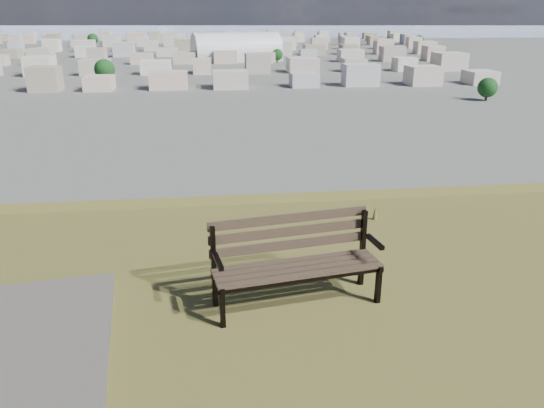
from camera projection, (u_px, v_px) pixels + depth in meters
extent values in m
cube|color=#483A29|center=(303.00, 276.00, 4.82)|extent=(1.58, 0.33, 0.03)
cube|color=#483A29|center=(300.00, 271.00, 4.91)|extent=(1.58, 0.33, 0.03)
cube|color=#483A29|center=(296.00, 266.00, 5.01)|extent=(1.58, 0.33, 0.03)
cube|color=#483A29|center=(292.00, 261.00, 5.10)|extent=(1.58, 0.33, 0.03)
cube|color=#483A29|center=(290.00, 245.00, 5.12)|extent=(1.57, 0.28, 0.09)
cube|color=#483A29|center=(290.00, 232.00, 5.10)|extent=(1.57, 0.28, 0.09)
cube|color=#483A29|center=(289.00, 218.00, 5.07)|extent=(1.57, 0.28, 0.09)
cube|color=black|center=(222.00, 308.00, 4.67)|extent=(0.05, 0.06, 0.39)
cube|color=black|center=(214.00, 267.00, 4.94)|extent=(0.05, 0.06, 0.81)
cube|color=black|center=(218.00, 281.00, 4.77)|extent=(0.11, 0.44, 0.04)
cube|color=black|center=(218.00, 262.00, 4.66)|extent=(0.09, 0.32, 0.04)
cube|color=black|center=(378.00, 284.00, 5.07)|extent=(0.05, 0.06, 0.39)
cube|color=black|center=(363.00, 248.00, 5.34)|extent=(0.05, 0.06, 0.81)
cube|color=black|center=(371.00, 261.00, 5.17)|extent=(0.11, 0.44, 0.04)
cube|color=black|center=(375.00, 242.00, 5.05)|extent=(0.09, 0.32, 0.04)
cube|color=black|center=(304.00, 280.00, 4.82)|extent=(1.57, 0.29, 0.04)
cube|color=black|center=(292.00, 264.00, 5.13)|extent=(1.57, 0.29, 0.04)
cone|color=brown|center=(375.00, 213.00, 7.12)|extent=(0.08, 0.08, 0.18)
cube|color=#BAB9B5|center=(237.00, 56.00, 304.11)|extent=(52.65, 30.87, 5.48)
cylinder|color=white|center=(236.00, 51.00, 303.16)|extent=(52.65, 30.87, 20.83)
cube|color=silver|center=(38.00, 81.00, 190.90)|extent=(11.00, 11.00, 7.00)
cube|color=#AC9F93|center=(107.00, 80.00, 193.62)|extent=(11.00, 11.00, 7.00)
cube|color=beige|center=(173.00, 79.00, 196.34)|extent=(11.00, 11.00, 7.00)
cube|color=#B3B3B8|center=(238.00, 78.00, 199.06)|extent=(11.00, 11.00, 7.00)
cube|color=#BAB297|center=(301.00, 77.00, 201.77)|extent=(11.00, 11.00, 7.00)
cube|color=tan|center=(362.00, 77.00, 204.49)|extent=(11.00, 11.00, 7.00)
cube|color=beige|center=(422.00, 76.00, 207.21)|extent=(11.00, 11.00, 7.00)
cube|color=beige|center=(480.00, 75.00, 209.93)|extent=(11.00, 11.00, 7.00)
cube|color=beige|center=(43.00, 68.00, 236.14)|extent=(11.00, 11.00, 7.00)
cube|color=#B3B3B8|center=(98.00, 67.00, 238.86)|extent=(11.00, 11.00, 7.00)
cube|color=#BAB297|center=(152.00, 66.00, 241.58)|extent=(11.00, 11.00, 7.00)
cube|color=tan|center=(205.00, 66.00, 244.29)|extent=(11.00, 11.00, 7.00)
cube|color=beige|center=(257.00, 65.00, 247.01)|extent=(11.00, 11.00, 7.00)
cube|color=beige|center=(308.00, 64.00, 249.73)|extent=(11.00, 11.00, 7.00)
cube|color=silver|center=(357.00, 64.00, 252.45)|extent=(11.00, 11.00, 7.00)
cube|color=#AC9F93|center=(406.00, 63.00, 255.17)|extent=(11.00, 11.00, 7.00)
cube|color=beige|center=(453.00, 63.00, 257.88)|extent=(11.00, 11.00, 7.00)
cube|color=tan|center=(46.00, 58.00, 281.38)|extent=(11.00, 11.00, 7.00)
cube|color=beige|center=(93.00, 58.00, 284.10)|extent=(11.00, 11.00, 7.00)
cube|color=beige|center=(138.00, 57.00, 286.81)|extent=(11.00, 11.00, 7.00)
cube|color=silver|center=(183.00, 57.00, 289.53)|extent=(11.00, 11.00, 7.00)
cube|color=#AC9F93|center=(227.00, 57.00, 292.25)|extent=(11.00, 11.00, 7.00)
cube|color=beige|center=(270.00, 56.00, 294.97)|extent=(11.00, 11.00, 7.00)
cube|color=#B3B3B8|center=(312.00, 56.00, 297.69)|extent=(11.00, 11.00, 7.00)
cube|color=#BAB297|center=(354.00, 55.00, 300.40)|extent=(11.00, 11.00, 7.00)
cube|color=tan|center=(395.00, 55.00, 303.12)|extent=(11.00, 11.00, 7.00)
cube|color=beige|center=(435.00, 54.00, 305.84)|extent=(11.00, 11.00, 7.00)
cube|color=silver|center=(8.00, 52.00, 323.90)|extent=(11.00, 11.00, 7.00)
cube|color=#AC9F93|center=(48.00, 52.00, 326.62)|extent=(11.00, 11.00, 7.00)
cube|color=beige|center=(88.00, 51.00, 329.34)|extent=(11.00, 11.00, 7.00)
cube|color=#B3B3B8|center=(128.00, 51.00, 332.05)|extent=(11.00, 11.00, 7.00)
cube|color=#BAB297|center=(167.00, 51.00, 334.77)|extent=(11.00, 11.00, 7.00)
cube|color=tan|center=(205.00, 50.00, 337.49)|extent=(11.00, 11.00, 7.00)
cube|color=beige|center=(242.00, 50.00, 340.21)|extent=(11.00, 11.00, 7.00)
cube|color=beige|center=(279.00, 50.00, 342.92)|extent=(11.00, 11.00, 7.00)
cube|color=silver|center=(316.00, 49.00, 345.64)|extent=(11.00, 11.00, 7.00)
cube|color=#AC9F93|center=(352.00, 49.00, 348.36)|extent=(11.00, 11.00, 7.00)
cube|color=beige|center=(387.00, 49.00, 351.08)|extent=(11.00, 11.00, 7.00)
cube|color=#B3B3B8|center=(422.00, 48.00, 353.80)|extent=(11.00, 11.00, 7.00)
cube|color=tan|center=(14.00, 47.00, 369.14)|extent=(11.00, 11.00, 7.00)
cube|color=beige|center=(50.00, 47.00, 371.86)|extent=(11.00, 11.00, 7.00)
cube|color=beige|center=(85.00, 46.00, 374.57)|extent=(11.00, 11.00, 7.00)
cube|color=silver|center=(120.00, 46.00, 377.29)|extent=(11.00, 11.00, 7.00)
cube|color=#AC9F93|center=(154.00, 46.00, 380.01)|extent=(11.00, 11.00, 7.00)
cube|color=beige|center=(188.00, 46.00, 382.73)|extent=(11.00, 11.00, 7.00)
cube|color=#B3B3B8|center=(221.00, 45.00, 385.45)|extent=(11.00, 11.00, 7.00)
cube|color=#BAB297|center=(254.00, 45.00, 388.16)|extent=(11.00, 11.00, 7.00)
cube|color=tan|center=(286.00, 45.00, 390.88)|extent=(11.00, 11.00, 7.00)
cube|color=beige|center=(318.00, 45.00, 393.60)|extent=(11.00, 11.00, 7.00)
cube|color=beige|center=(350.00, 44.00, 396.32)|extent=(11.00, 11.00, 7.00)
cube|color=silver|center=(381.00, 44.00, 399.03)|extent=(11.00, 11.00, 7.00)
cube|color=#AC9F93|center=(412.00, 44.00, 401.75)|extent=(11.00, 11.00, 7.00)
cube|color=#B3B3B8|center=(19.00, 43.00, 414.38)|extent=(11.00, 11.00, 7.00)
cube|color=#BAB297|center=(51.00, 43.00, 417.09)|extent=(11.00, 11.00, 7.00)
cube|color=tan|center=(83.00, 42.00, 419.81)|extent=(11.00, 11.00, 7.00)
cube|color=beige|center=(114.00, 42.00, 422.53)|extent=(11.00, 11.00, 7.00)
cube|color=beige|center=(144.00, 42.00, 425.25)|extent=(11.00, 11.00, 7.00)
cube|color=silver|center=(175.00, 42.00, 427.97)|extent=(11.00, 11.00, 7.00)
cube|color=#AC9F93|center=(205.00, 42.00, 430.68)|extent=(11.00, 11.00, 7.00)
cube|color=beige|center=(234.00, 41.00, 433.40)|extent=(11.00, 11.00, 7.00)
cube|color=#B3B3B8|center=(263.00, 41.00, 436.12)|extent=(11.00, 11.00, 7.00)
cube|color=#BAB297|center=(292.00, 41.00, 438.84)|extent=(11.00, 11.00, 7.00)
cube|color=tan|center=(320.00, 41.00, 441.56)|extent=(11.00, 11.00, 7.00)
cube|color=beige|center=(348.00, 41.00, 444.27)|extent=(11.00, 11.00, 7.00)
cube|color=beige|center=(376.00, 40.00, 446.99)|extent=(11.00, 11.00, 7.00)
cube|color=silver|center=(404.00, 40.00, 449.71)|extent=(11.00, 11.00, 7.00)
cube|color=beige|center=(24.00, 40.00, 459.62)|extent=(11.00, 11.00, 7.00)
cube|color=#B3B3B8|center=(52.00, 39.00, 462.33)|extent=(11.00, 11.00, 7.00)
cube|color=#BAB297|center=(81.00, 39.00, 465.05)|extent=(11.00, 11.00, 7.00)
cube|color=tan|center=(109.00, 39.00, 467.77)|extent=(11.00, 11.00, 7.00)
cube|color=beige|center=(137.00, 39.00, 470.49)|extent=(11.00, 11.00, 7.00)
cube|color=beige|center=(164.00, 39.00, 473.20)|extent=(11.00, 11.00, 7.00)
cube|color=silver|center=(191.00, 39.00, 475.92)|extent=(11.00, 11.00, 7.00)
cube|color=#AC9F93|center=(218.00, 38.00, 478.64)|extent=(11.00, 11.00, 7.00)
cube|color=beige|center=(244.00, 38.00, 481.36)|extent=(11.00, 11.00, 7.00)
cube|color=#B3B3B8|center=(271.00, 38.00, 484.08)|extent=(11.00, 11.00, 7.00)
cube|color=#BAB297|center=(296.00, 38.00, 486.79)|extent=(11.00, 11.00, 7.00)
cube|color=tan|center=(322.00, 38.00, 489.51)|extent=(11.00, 11.00, 7.00)
cube|color=beige|center=(347.00, 38.00, 492.23)|extent=(11.00, 11.00, 7.00)
cube|color=beige|center=(372.00, 37.00, 494.95)|extent=(11.00, 11.00, 7.00)
cube|color=silver|center=(397.00, 37.00, 497.67)|extent=(11.00, 11.00, 7.00)
cube|color=#AC9F93|center=(1.00, 37.00, 502.14)|extent=(11.00, 11.00, 7.00)
cube|color=beige|center=(27.00, 37.00, 504.85)|extent=(11.00, 11.00, 7.00)
cube|color=#B3B3B8|center=(53.00, 37.00, 507.57)|extent=(11.00, 11.00, 7.00)
cube|color=#BAB297|center=(79.00, 37.00, 510.29)|extent=(11.00, 11.00, 7.00)
cube|color=tan|center=(105.00, 36.00, 513.01)|extent=(11.00, 11.00, 7.00)
cube|color=beige|center=(130.00, 36.00, 515.73)|extent=(11.00, 11.00, 7.00)
cube|color=beige|center=(155.00, 36.00, 518.44)|extent=(11.00, 11.00, 7.00)
cube|color=silver|center=(180.00, 36.00, 521.16)|extent=(11.00, 11.00, 7.00)
cube|color=#AC9F93|center=(204.00, 36.00, 523.88)|extent=(11.00, 11.00, 7.00)
cube|color=beige|center=(229.00, 36.00, 526.60)|extent=(11.00, 11.00, 7.00)
cube|color=#B3B3B8|center=(253.00, 36.00, 529.31)|extent=(11.00, 11.00, 7.00)
cube|color=#BAB297|center=(276.00, 36.00, 532.03)|extent=(11.00, 11.00, 7.00)
cube|color=tan|center=(300.00, 35.00, 534.75)|extent=(11.00, 11.00, 7.00)
cube|color=beige|center=(323.00, 35.00, 537.47)|extent=(11.00, 11.00, 7.00)
cube|color=beige|center=(346.00, 35.00, 540.19)|extent=(11.00, 11.00, 7.00)
cube|color=silver|center=(369.00, 35.00, 542.90)|extent=(11.00, 11.00, 7.00)
cube|color=#AC9F93|center=(392.00, 35.00, 545.62)|extent=(11.00, 11.00, 7.00)
cylinder|color=#332819|center=(486.00, 97.00, 171.45)|extent=(0.80, 0.80, 2.10)
sphere|color=black|center=(488.00, 88.00, 170.37)|extent=(6.30, 6.30, 6.30)
cylinder|color=#332819|center=(106.00, 80.00, 212.55)|extent=(0.80, 0.80, 2.70)
sphere|color=black|center=(105.00, 69.00, 211.15)|extent=(8.10, 8.10, 8.10)
cylinder|color=#332819|center=(446.00, 62.00, 287.84)|extent=(0.80, 0.80, 1.95)
sphere|color=black|center=(447.00, 57.00, 286.84)|extent=(5.85, 5.85, 5.85)
cylinder|color=#332819|center=(286.00, 48.00, 391.70)|extent=(0.80, 0.80, 2.25)
sphere|color=black|center=(286.00, 43.00, 390.54)|extent=(6.75, 6.75, 6.75)
cylinder|color=#332819|center=(93.00, 44.00, 430.53)|extent=(0.80, 0.80, 2.85)
sphere|color=black|center=(93.00, 39.00, 429.05)|extent=(8.55, 8.55, 8.55)
cylinder|color=#332819|center=(55.00, 42.00, 463.35)|extent=(0.80, 0.80, 2.40)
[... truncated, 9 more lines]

